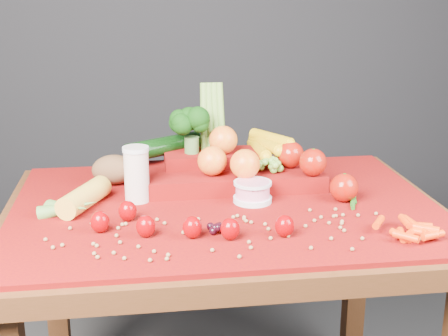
{
  "coord_description": "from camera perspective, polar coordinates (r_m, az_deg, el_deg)",
  "views": [
    {
      "loc": [
        -0.2,
        -1.45,
        1.3
      ],
      "look_at": [
        0.0,
        0.02,
        0.85
      ],
      "focal_mm": 50.0,
      "sensor_mm": 36.0,
      "label": 1
    }
  ],
  "objects": [
    {
      "name": "potato",
      "position": [
        1.73,
        -10.04,
        -0.15
      ],
      "size": [
        0.12,
        0.09,
        0.08
      ],
      "primitive_type": "ellipsoid",
      "color": "#56331E",
      "rests_on": "red_cloth"
    },
    {
      "name": "corn_ear",
      "position": [
        1.54,
        -13.63,
        -3.27
      ],
      "size": [
        0.24,
        0.26,
        0.06
      ],
      "rotation": [
        0.0,
        0.0,
        1.14
      ],
      "color": "gold",
      "rests_on": "red_cloth"
    },
    {
      "name": "green_bean_pile",
      "position": [
        1.63,
        11.6,
        -2.64
      ],
      "size": [
        0.14,
        0.12,
        0.01
      ],
      "primitive_type": null,
      "color": "#1D5E15",
      "rests_on": "red_cloth"
    },
    {
      "name": "yogurt_bowl",
      "position": [
        1.57,
        2.63,
        -2.12
      ],
      "size": [
        0.1,
        0.1,
        0.05
      ],
      "rotation": [
        0.0,
        0.0,
        0.01
      ],
      "color": "silver",
      "rests_on": "red_cloth"
    },
    {
      "name": "soybean_scatter",
      "position": [
        1.38,
        1.27,
        -5.99
      ],
      "size": [
        0.84,
        0.24,
        0.01
      ],
      "primitive_type": null,
      "color": "olive",
      "rests_on": "red_cloth"
    },
    {
      "name": "baby_carrot_pile",
      "position": [
        1.43,
        16.2,
        -5.33
      ],
      "size": [
        0.18,
        0.18,
        0.03
      ],
      "primitive_type": null,
      "color": "#ED3808",
      "rests_on": "red_cloth"
    },
    {
      "name": "milk_glass",
      "position": [
        1.57,
        -8.01,
        -0.39
      ],
      "size": [
        0.07,
        0.07,
        0.14
      ],
      "rotation": [
        0.0,
        0.0,
        0.1
      ],
      "color": "beige",
      "rests_on": "red_cloth"
    },
    {
      "name": "dark_grape_cluster",
      "position": [
        1.39,
        -0.34,
        -5.35
      ],
      "size": [
        0.06,
        0.05,
        0.03
      ],
      "primitive_type": null,
      "color": "black",
      "rests_on": "red_cloth"
    },
    {
      "name": "strawberry_scatter",
      "position": [
        1.38,
        -4.13,
        -4.98
      ],
      "size": [
        0.44,
        0.18,
        0.05
      ],
      "color": "#9B0001",
      "rests_on": "red_cloth"
    },
    {
      "name": "red_cloth",
      "position": [
        1.56,
        0.1,
        -3.51
      ],
      "size": [
        1.05,
        0.75,
        0.01
      ],
      "primitive_type": "cube",
      "color": "maroon",
      "rests_on": "table"
    },
    {
      "name": "table",
      "position": [
        1.6,
        0.1,
        -6.89
      ],
      "size": [
        1.1,
        0.8,
        0.75
      ],
      "color": "#3A210D",
      "rests_on": "ground"
    },
    {
      "name": "produce_mound",
      "position": [
        1.69,
        0.6,
        0.47
      ],
      "size": [
        0.59,
        0.38,
        0.27
      ],
      "color": "maroon",
      "rests_on": "red_cloth"
    }
  ]
}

